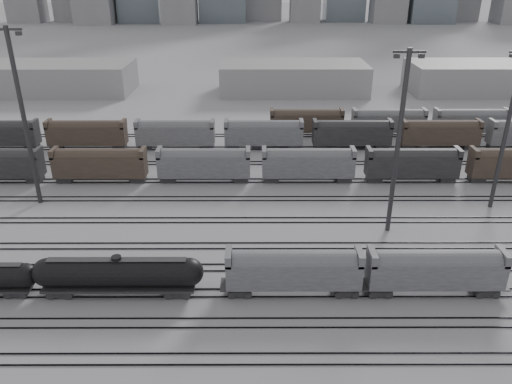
{
  "coord_description": "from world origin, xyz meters",
  "views": [
    {
      "loc": [
        -0.71,
        -43.84,
        32.73
      ],
      "look_at": [
        -0.55,
        18.86,
        4.0
      ],
      "focal_mm": 35.0,
      "sensor_mm": 36.0,
      "label": 1
    }
  ],
  "objects_px": {
    "hopper_car_b": "(435,268)",
    "hopper_car_a": "(294,269)",
    "tank_car_b": "(118,273)",
    "light_mast_c": "(398,140)"
  },
  "relations": [
    {
      "from": "hopper_car_b",
      "to": "hopper_car_a",
      "type": "bearing_deg",
      "value": 180.0
    },
    {
      "from": "tank_car_b",
      "to": "hopper_car_a",
      "type": "bearing_deg",
      "value": 0.0
    },
    {
      "from": "hopper_car_a",
      "to": "hopper_car_b",
      "type": "relative_size",
      "value": 1.0
    },
    {
      "from": "tank_car_b",
      "to": "light_mast_c",
      "type": "height_order",
      "value": "light_mast_c"
    },
    {
      "from": "tank_car_b",
      "to": "hopper_car_a",
      "type": "height_order",
      "value": "hopper_car_a"
    },
    {
      "from": "hopper_car_a",
      "to": "light_mast_c",
      "type": "relative_size",
      "value": 0.6
    },
    {
      "from": "hopper_car_b",
      "to": "light_mast_c",
      "type": "bearing_deg",
      "value": 95.4
    },
    {
      "from": "hopper_car_a",
      "to": "hopper_car_b",
      "type": "bearing_deg",
      "value": 0.0
    },
    {
      "from": "tank_car_b",
      "to": "hopper_car_b",
      "type": "bearing_deg",
      "value": 0.0
    },
    {
      "from": "tank_car_b",
      "to": "hopper_car_a",
      "type": "distance_m",
      "value": 18.75
    }
  ]
}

